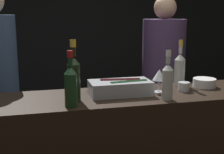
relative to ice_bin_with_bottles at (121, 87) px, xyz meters
name	(u,v)px	position (x,y,z in m)	size (l,w,h in m)	color
wall_back_chalkboard	(69,19)	(-0.06, 2.49, 0.39)	(6.40, 0.06, 2.80)	black
ice_bin_with_bottles	(121,87)	(0.00, 0.00, 0.00)	(0.41, 0.21, 0.10)	#9EA0A5
bowl_white	(204,82)	(0.65, 0.06, -0.02)	(0.17, 0.17, 0.06)	white
wine_glass	(159,76)	(0.27, -0.01, 0.06)	(0.09, 0.09, 0.16)	silver
candle_votive	(184,87)	(0.45, -0.02, -0.02)	(0.08, 0.08, 0.06)	silver
red_wine_bottle_burgundy	(71,84)	(-0.35, -0.19, 0.08)	(0.07, 0.07, 0.33)	#143319
champagne_bottle	(74,76)	(-0.32, -0.07, 0.10)	(0.08, 0.08, 0.38)	black
rose_wine_bottle	(180,68)	(0.50, 0.15, 0.08)	(0.08, 0.08, 0.34)	#B2B7AD
white_wine_bottle	(168,80)	(0.25, -0.19, 0.08)	(0.07, 0.07, 0.31)	#B2B7AD
person_in_hoodie	(163,75)	(0.65, 0.80, -0.11)	(0.41, 0.41, 1.64)	black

